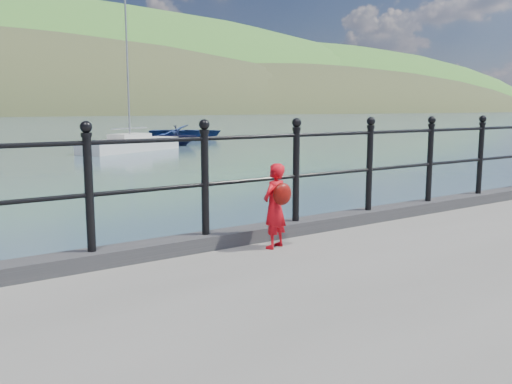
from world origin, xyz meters
TOP-DOWN VIEW (x-y plane):
  - ground at (0.00, 0.00)m, footprint 600.00×600.00m
  - kerb at (0.00, -0.15)m, footprint 60.00×0.30m
  - railing at (0.00, -0.15)m, footprint 18.11×0.11m
  - far_shore at (38.34, 239.41)m, footprint 830.00×200.00m
  - child at (0.00, -0.55)m, footprint 0.38×0.35m
  - launch_blue at (16.19, 33.02)m, footprint 6.80×6.48m
  - launch_navy at (12.51, 26.99)m, footprint 3.34×3.28m
  - sailboat_near at (8.20, 24.33)m, footprint 6.72×4.62m

SIDE VIEW (x-z plane):
  - far_shore at x=38.34m, z-range -100.57..55.43m
  - ground at x=0.00m, z-range 0.00..0.00m
  - sailboat_near at x=8.20m, z-range -4.18..4.86m
  - launch_blue at x=16.19m, z-range 0.00..1.15m
  - launch_navy at x=12.51m, z-range 0.00..1.33m
  - kerb at x=0.00m, z-range 1.00..1.15m
  - child at x=0.00m, z-range 1.01..1.90m
  - railing at x=0.00m, z-range 1.23..2.42m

